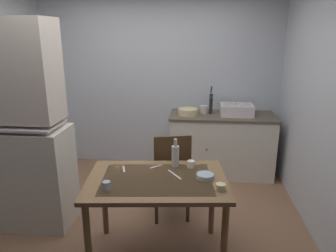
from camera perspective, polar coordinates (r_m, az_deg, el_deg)
name	(u,v)px	position (r m, az deg, el deg)	size (l,w,h in m)	color
ground_plane	(140,223)	(3.57, -5.09, -17.15)	(4.53, 4.53, 0.00)	#8B644A
wall_back	(159,77)	(4.75, -1.65, 8.84)	(3.63, 0.10, 2.68)	silver
wall_right	(334,106)	(3.23, 27.87, 3.30)	(0.10, 3.52, 2.68)	silver
hutch_cabinet	(16,135)	(3.52, -25.85, -1.41)	(1.03, 0.49, 2.11)	silver
counter_cabinet	(221,144)	(4.58, 9.59, -3.29)	(1.46, 0.64, 0.88)	silver
sink_basin	(237,110)	(4.45, 12.32, 2.93)	(0.44, 0.34, 0.15)	white
hand_pump	(211,102)	(4.45, 7.80, 4.35)	(0.05, 0.27, 0.39)	#232328
mixing_bowl_counter	(188,112)	(4.38, 3.61, 2.59)	(0.27, 0.27, 0.09)	beige
stoneware_crock	(204,110)	(4.47, 6.51, 2.98)	(0.11, 0.11, 0.11)	beige
dining_table	(157,189)	(2.78, -2.01, -11.33)	(1.27, 0.92, 0.77)	brown
chair_far_side	(171,175)	(3.40, 0.58, -8.92)	(0.48, 0.48, 0.99)	#4C361F
serving_bowl_wide	(205,176)	(2.75, 6.76, -9.00)	(0.15, 0.15, 0.04)	#9EB2C6
mug_tall	(191,164)	(2.95, 4.15, -6.89)	(0.07, 0.07, 0.06)	white
teacup_mint	(107,186)	(2.59, -11.07, -10.57)	(0.06, 0.06, 0.07)	#9EB2C6
mug_dark	(220,187)	(2.57, 9.48, -10.87)	(0.08, 0.08, 0.06)	beige
glass_bottle	(175,155)	(2.93, 1.34, -5.34)	(0.07, 0.07, 0.27)	#B7BCC1
table_knife	(175,175)	(2.80, 1.20, -8.78)	(0.21, 0.02, 0.01)	silver
teaspoon_near_bowl	(156,167)	(2.96, -2.10, -7.35)	(0.14, 0.02, 0.01)	beige
teaspoon_by_cup	(124,169)	(2.93, -8.00, -7.75)	(0.13, 0.02, 0.01)	beige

